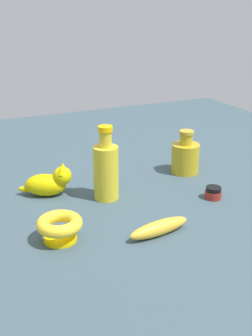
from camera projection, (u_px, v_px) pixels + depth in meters
ground at (126, 190)px, 1.26m from camera, size 2.00×2.00×0.00m
bottle_short at (185, 156)px, 1.38m from camera, size 0.09×0.09×0.14m
nail_polish_jar at (213, 193)px, 1.20m from camera, size 0.05×0.05×0.03m
bowl at (60, 226)px, 0.98m from camera, size 0.11×0.11×0.06m
cat_figurine at (49, 182)px, 1.21m from camera, size 0.15×0.11×0.10m
bottle_tall at (106, 170)px, 1.18m from camera, size 0.07×0.07×0.21m
banana at (159, 228)px, 1.01m from camera, size 0.17×0.06×0.04m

